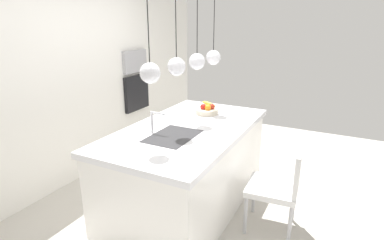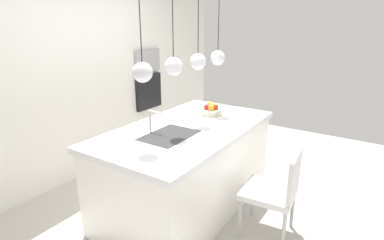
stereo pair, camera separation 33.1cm
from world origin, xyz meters
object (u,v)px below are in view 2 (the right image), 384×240
Objects in this scene: oven at (148,91)px; chair_near at (276,189)px; fruit_bowl at (211,111)px; microwave at (147,61)px.

chair_near is at bearing -114.43° from oven.
microwave is (0.66, 1.55, 0.43)m from fruit_bowl.
oven is 0.63× the size of chair_near.
microwave is 2.97m from chair_near.
oven reaches higher than fruit_bowl.
microwave is 0.96× the size of oven.
oven is at bearing 65.57° from chair_near.
microwave reaches higher than chair_near.
fruit_bowl is 1.74m from microwave.
microwave reaches higher than fruit_bowl.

